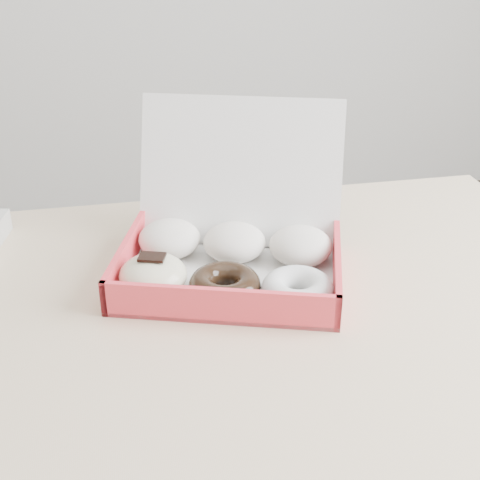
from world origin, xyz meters
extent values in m
cube|color=#CDB087|center=(0.00, 0.00, 0.73)|extent=(1.20, 0.80, 0.04)
cylinder|color=#CDB087|center=(0.55, 0.35, 0.35)|extent=(0.05, 0.05, 0.71)
cube|color=silver|center=(0.05, 0.09, 0.75)|extent=(0.38, 0.32, 0.01)
cube|color=#EB3842|center=(0.01, -0.02, 0.78)|extent=(0.31, 0.11, 0.05)
cube|color=silver|center=(0.08, 0.20, 0.78)|extent=(0.31, 0.11, 0.05)
cube|color=#EB3842|center=(-0.10, 0.14, 0.78)|extent=(0.08, 0.23, 0.05)
cube|color=#EB3842|center=(0.20, 0.04, 0.78)|extent=(0.08, 0.23, 0.05)
cube|color=silver|center=(0.09, 0.22, 0.87)|extent=(0.33, 0.18, 0.22)
ellipsoid|color=silver|center=(-0.03, 0.17, 0.78)|extent=(0.12, 0.12, 0.05)
ellipsoid|color=silver|center=(0.06, 0.14, 0.78)|extent=(0.12, 0.12, 0.05)
ellipsoid|color=silver|center=(0.16, 0.11, 0.78)|extent=(0.12, 0.12, 0.05)
ellipsoid|color=beige|center=(-0.07, 0.07, 0.78)|extent=(0.12, 0.12, 0.05)
cube|color=black|center=(-0.07, 0.07, 0.81)|extent=(0.04, 0.04, 0.00)
torus|color=black|center=(0.03, 0.04, 0.77)|extent=(0.13, 0.13, 0.04)
torus|color=white|center=(0.13, 0.01, 0.77)|extent=(0.13, 0.13, 0.04)
camera|label=1|loc=(-0.10, -0.75, 1.26)|focal=50.00mm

